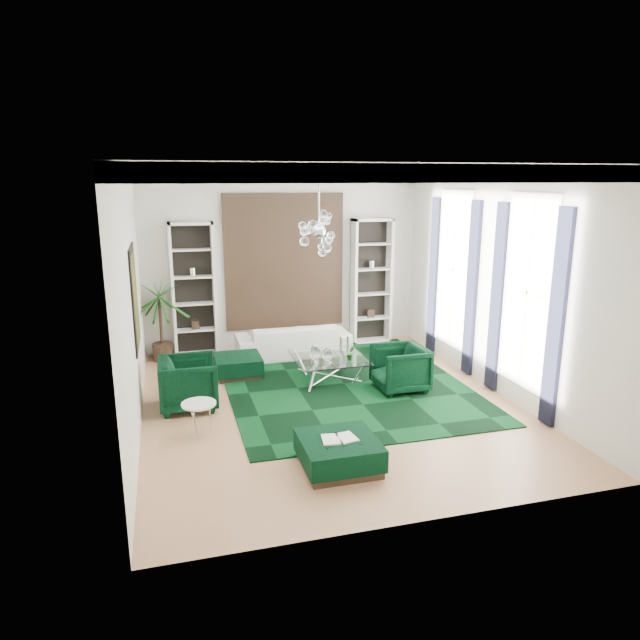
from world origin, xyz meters
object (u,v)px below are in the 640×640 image
object	(u,v)px
armchair_left	(188,383)
ottoman_front	(339,453)
palm	(160,309)
armchair_right	(400,368)
coffee_table	(329,368)
ottoman_side	(238,366)
sofa	(293,340)
side_table	(200,419)

from	to	relation	value
armchair_left	ottoman_front	distance (m)	3.11
ottoman_front	palm	size ratio (longest dim) A/B	0.45
armchair_right	coffee_table	xyz separation A→B (m)	(-1.06, 0.82, -0.18)
armchair_left	ottoman_side	bearing A→B (deg)	-36.03
sofa	ottoman_side	world-z (taller)	sofa
palm	coffee_table	bearing A→B (deg)	-34.56
armchair_right	side_table	bearing A→B (deg)	-75.46
armchair_right	palm	distance (m)	4.99
armchair_right	ottoman_side	xyz separation A→B (m)	(-2.66, 1.51, -0.21)
armchair_right	ottoman_front	size ratio (longest dim) A/B	0.90
ottoman_side	side_table	distance (m)	2.58
armchair_right	coffee_table	distance (m)	1.35
coffee_table	ottoman_side	xyz separation A→B (m)	(-1.60, 0.69, -0.03)
sofa	palm	size ratio (longest dim) A/B	1.09
armchair_right	ottoman_front	distance (m)	3.03
coffee_table	side_table	world-z (taller)	side_table
sofa	side_table	xyz separation A→B (m)	(-2.16, -3.36, -0.10)
armchair_right	ottoman_front	bearing A→B (deg)	-38.08
armchair_left	armchair_right	xyz separation A→B (m)	(3.63, -0.17, -0.02)
armchair_right	side_table	world-z (taller)	armchair_right
sofa	coffee_table	xyz separation A→B (m)	(0.32, -1.62, -0.12)
ottoman_side	sofa	bearing A→B (deg)	36.07
coffee_table	ottoman_front	xyz separation A→B (m)	(-0.81, -3.20, -0.03)
armchair_left	sofa	bearing A→B (deg)	-44.79
armchair_left	ottoman_side	size ratio (longest dim) A/B	1.08
ottoman_side	side_table	size ratio (longest dim) A/B	1.71
sofa	ottoman_side	xyz separation A→B (m)	(-1.28, -0.93, -0.15)
sofa	side_table	bearing A→B (deg)	57.28
sofa	armchair_right	world-z (taller)	armchair_right
coffee_table	palm	world-z (taller)	palm
armchair_right	side_table	xyz separation A→B (m)	(-3.53, -0.92, -0.16)
ottoman_side	ottoman_front	distance (m)	3.97
armchair_left	coffee_table	size ratio (longest dim) A/B	0.72
armchair_left	ottoman_front	xyz separation A→B (m)	(1.77, -2.55, -0.23)
armchair_right	ottoman_side	distance (m)	3.06
armchair_right	ottoman_front	world-z (taller)	armchair_right
palm	armchair_left	bearing A→B (deg)	-81.58
ottoman_front	side_table	world-z (taller)	side_table
ottoman_front	sofa	bearing A→B (deg)	84.23
ottoman_side	ottoman_front	xyz separation A→B (m)	(0.79, -3.89, 0.01)
armchair_right	side_table	distance (m)	3.65
sofa	palm	bearing A→B (deg)	-9.13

